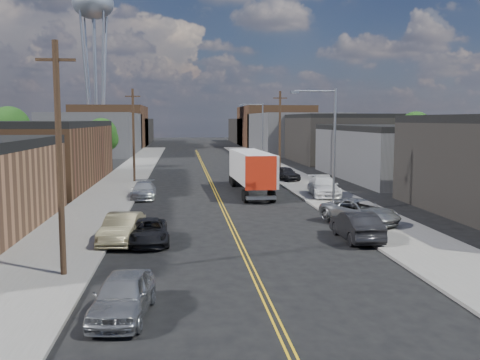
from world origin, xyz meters
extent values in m
plane|color=black|center=(0.00, 60.00, 0.00)|extent=(260.00, 260.00, 0.00)
cube|color=gold|center=(0.00, 45.00, 0.01)|extent=(0.32, 120.00, 0.01)
cube|color=slate|center=(-9.50, 45.00, 0.07)|extent=(5.00, 140.00, 0.15)
cube|color=slate|center=(9.50, 45.00, 0.07)|extent=(5.00, 140.00, 0.15)
cube|color=#523521|center=(-18.00, 44.00, 3.00)|extent=(12.00, 26.00, 6.00)
cube|color=black|center=(-18.00, 44.00, 6.30)|extent=(12.00, 26.00, 0.60)
cube|color=navy|center=(15.20, 20.00, 3.60)|extent=(0.30, 20.00, 0.80)
cube|color=#333335|center=(22.00, 46.00, 2.75)|extent=(14.00, 24.00, 5.50)
cube|color=black|center=(22.00, 46.00, 5.80)|extent=(14.00, 24.00, 0.60)
cube|color=black|center=(22.00, 72.00, 3.50)|extent=(14.00, 22.00, 7.00)
cube|color=black|center=(22.00, 72.00, 7.30)|extent=(14.00, 22.00, 0.60)
cube|color=#333335|center=(-20.00, 95.00, 4.00)|extent=(16.00, 30.00, 8.00)
cube|color=#333335|center=(20.00, 95.00, 4.00)|extent=(16.00, 30.00, 8.00)
cube|color=#523521|center=(-20.00, 120.00, 5.00)|extent=(16.00, 26.00, 10.00)
cube|color=#523521|center=(20.00, 120.00, 5.00)|extent=(16.00, 26.00, 10.00)
cube|color=black|center=(-20.00, 140.00, 3.50)|extent=(16.00, 40.00, 7.00)
cube|color=black|center=(20.00, 140.00, 3.50)|extent=(16.00, 40.00, 7.00)
cylinder|color=gray|center=(-22.00, 110.00, 15.00)|extent=(0.80, 0.80, 30.00)
cylinder|color=gray|center=(-23.76, 108.24, 15.00)|extent=(1.94, 1.94, 29.98)
cylinder|color=gray|center=(-20.24, 108.24, 15.00)|extent=(1.94, 1.94, 29.98)
cylinder|color=gray|center=(-23.76, 111.76, 15.00)|extent=(1.94, 1.94, 29.98)
cylinder|color=gray|center=(-20.24, 111.76, 15.00)|extent=(1.94, 1.94, 29.98)
ellipsoid|color=#9EA8B2|center=(-22.00, 110.00, 32.00)|extent=(9.00, 9.00, 6.75)
cylinder|color=gray|center=(8.00, 25.00, 4.50)|extent=(0.18, 0.18, 9.00)
cylinder|color=gray|center=(6.50, 25.00, 8.80)|extent=(3.00, 0.12, 0.12)
cube|color=gray|center=(5.00, 25.00, 8.70)|extent=(0.60, 0.25, 0.18)
cylinder|color=gray|center=(8.00, 60.00, 4.50)|extent=(0.18, 0.18, 9.00)
cylinder|color=gray|center=(6.50, 60.00, 8.80)|extent=(3.00, 0.12, 0.12)
cube|color=gray|center=(5.00, 60.00, 8.70)|extent=(0.60, 0.25, 0.18)
cylinder|color=black|center=(-8.20, 10.00, 5.00)|extent=(0.26, 0.26, 10.00)
cube|color=black|center=(-8.20, 10.00, 9.20)|extent=(1.60, 0.12, 0.12)
cylinder|color=black|center=(-8.20, 45.00, 5.00)|extent=(0.26, 0.26, 10.00)
cube|color=black|center=(-8.20, 45.00, 9.20)|extent=(1.60, 0.12, 0.12)
cylinder|color=black|center=(8.20, 48.00, 5.00)|extent=(0.26, 0.26, 10.00)
cube|color=black|center=(8.20, 48.00, 9.20)|extent=(1.60, 0.12, 0.12)
cylinder|color=black|center=(-24.00, 55.00, 2.25)|extent=(0.36, 0.36, 4.50)
sphere|color=#12380F|center=(-24.00, 55.00, 5.85)|extent=(5.04, 5.04, 5.04)
sphere|color=#12380F|center=(-23.40, 55.30, 4.95)|extent=(3.96, 3.96, 3.96)
sphere|color=#12380F|center=(-24.50, 54.60, 5.22)|extent=(3.60, 3.60, 3.60)
cylinder|color=black|center=(-14.00, 62.00, 1.88)|extent=(0.36, 0.36, 3.75)
sphere|color=#12380F|center=(-14.00, 62.00, 4.88)|extent=(4.20, 4.20, 4.20)
sphere|color=#12380F|center=(-13.40, 62.30, 4.12)|extent=(3.30, 3.30, 3.30)
sphere|color=#12380F|center=(-14.50, 61.60, 4.35)|extent=(3.00, 3.00, 3.00)
cylinder|color=black|center=(30.00, 60.00, 2.12)|extent=(0.36, 0.36, 4.25)
sphere|color=#12380F|center=(30.00, 60.00, 5.53)|extent=(4.76, 4.76, 4.76)
sphere|color=#12380F|center=(30.60, 60.30, 4.68)|extent=(3.74, 3.74, 3.74)
sphere|color=#12380F|center=(29.50, 59.60, 4.93)|extent=(3.40, 3.40, 3.40)
cube|color=#BEBEBE|center=(3.15, 34.57, 2.51)|extent=(2.98, 11.69, 2.71)
cube|color=#AC1F0D|center=(3.15, 28.77, 2.51)|extent=(2.53, 0.22, 2.73)
cube|color=gray|center=(3.15, 28.77, 0.53)|extent=(2.41, 0.70, 0.25)
cube|color=black|center=(3.15, 41.72, 1.50)|extent=(2.54, 3.19, 3.00)
cylinder|color=black|center=(3.15, 30.17, 0.48)|extent=(2.55, 1.07, 0.97)
cylinder|color=black|center=(3.15, 41.72, 0.48)|extent=(2.45, 1.06, 0.97)
imported|color=gray|center=(-5.16, 5.03, 0.76)|extent=(2.27, 4.64, 1.52)
imported|color=#887D59|center=(-6.40, 16.30, 0.81)|extent=(2.31, 5.07, 1.61)
imported|color=black|center=(-5.00, 16.00, 0.67)|extent=(2.54, 4.94, 1.33)
imported|color=#ADB0B2|center=(-6.40, 33.02, 0.72)|extent=(2.06, 4.97, 1.44)
imported|color=black|center=(6.60, 15.55, 0.82)|extent=(1.74, 4.98, 1.64)
imported|color=gray|center=(8.20, 19.63, 0.91)|extent=(4.88, 6.01, 1.52)
imported|color=silver|center=(9.13, 31.90, 0.97)|extent=(2.82, 5.85, 1.64)
imported|color=black|center=(8.20, 44.23, 0.89)|extent=(2.98, 4.69, 1.49)
camera|label=1|loc=(-3.09, -13.03, 6.76)|focal=40.00mm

